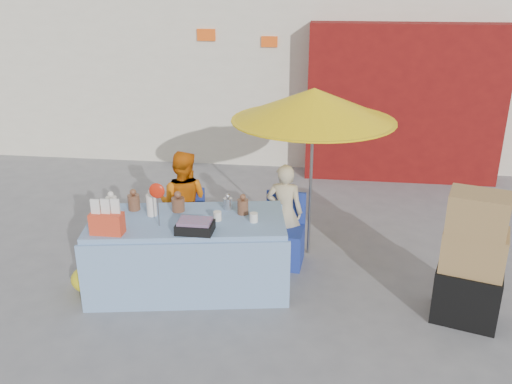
# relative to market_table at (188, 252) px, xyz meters

# --- Properties ---
(ground) EXTENTS (80.00, 80.00, 0.00)m
(ground) POSITION_rel_market_table_xyz_m (0.52, -0.15, -0.42)
(ground) COLOR slate
(ground) RESTS_ON ground
(market_table) EXTENTS (2.29, 1.36, 1.30)m
(market_table) POSITION_rel_market_table_xyz_m (0.00, 0.00, 0.00)
(market_table) COLOR #7C9EC6
(market_table) RESTS_ON ground
(chair_left) EXTENTS (0.51, 0.50, 0.85)m
(chair_left) POSITION_rel_market_table_xyz_m (-0.25, 0.69, -0.17)
(chair_left) COLOR navy
(chair_left) RESTS_ON ground
(chair_right) EXTENTS (0.51, 0.50, 0.85)m
(chair_right) POSITION_rel_market_table_xyz_m (1.00, 0.69, -0.17)
(chair_right) COLOR navy
(chair_right) RESTS_ON ground
(vendor_orange) EXTENTS (0.68, 0.55, 1.33)m
(vendor_orange) POSITION_rel_market_table_xyz_m (-0.25, 0.82, 0.24)
(vendor_orange) COLOR orange
(vendor_orange) RESTS_ON ground
(vendor_beige) EXTENTS (0.46, 0.32, 1.22)m
(vendor_beige) POSITION_rel_market_table_xyz_m (1.00, 0.82, 0.18)
(vendor_beige) COLOR #C7B58D
(vendor_beige) RESTS_ON ground
(umbrella) EXTENTS (1.90, 1.90, 2.09)m
(umbrella) POSITION_rel_market_table_xyz_m (1.30, 0.97, 1.47)
(umbrella) COLOR gray
(umbrella) RESTS_ON ground
(box_stack) EXTENTS (0.74, 0.66, 1.37)m
(box_stack) POSITION_rel_market_table_xyz_m (2.93, -0.24, 0.21)
(box_stack) COLOR black
(box_stack) RESTS_ON ground
(tarp_bundle) EXTENTS (0.85, 0.77, 0.31)m
(tarp_bundle) POSITION_rel_market_table_xyz_m (-0.93, -0.22, -0.27)
(tarp_bundle) COLOR yellow
(tarp_bundle) RESTS_ON ground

